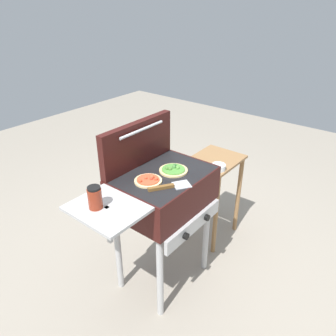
{
  "coord_description": "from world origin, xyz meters",
  "views": [
    {
      "loc": [
        -1.4,
        -1.15,
        1.9
      ],
      "look_at": [
        0.05,
        0.0,
        0.92
      ],
      "focal_mm": 34.49,
      "sensor_mm": 36.0,
      "label": 1
    }
  ],
  "objects_px": {
    "pizza_veggie": "(173,170)",
    "sauce_jar": "(95,198)",
    "pizza_pepperoni": "(148,180)",
    "grill": "(162,194)",
    "prep_table": "(213,182)",
    "spatula": "(170,186)",
    "topping_bowl_near": "(219,167)"
  },
  "relations": [
    {
      "from": "pizza_veggie",
      "to": "sauce_jar",
      "type": "height_order",
      "value": "sauce_jar"
    },
    {
      "from": "pizza_pepperoni",
      "to": "pizza_veggie",
      "type": "bearing_deg",
      "value": -10.27
    },
    {
      "from": "grill",
      "to": "prep_table",
      "type": "distance_m",
      "value": 0.71
    },
    {
      "from": "pizza_veggie",
      "to": "spatula",
      "type": "distance_m",
      "value": 0.21
    },
    {
      "from": "pizza_veggie",
      "to": "pizza_pepperoni",
      "type": "bearing_deg",
      "value": 169.73
    },
    {
      "from": "spatula",
      "to": "prep_table",
      "type": "relative_size",
      "value": 0.33
    },
    {
      "from": "topping_bowl_near",
      "to": "sauce_jar",
      "type": "bearing_deg",
      "value": 171.24
    },
    {
      "from": "pizza_pepperoni",
      "to": "topping_bowl_near",
      "type": "distance_m",
      "value": 0.67
    },
    {
      "from": "prep_table",
      "to": "grill",
      "type": "bearing_deg",
      "value": -179.63
    },
    {
      "from": "pizza_veggie",
      "to": "spatula",
      "type": "xyz_separation_m",
      "value": [
        -0.17,
        -0.11,
        -0.0
      ]
    },
    {
      "from": "topping_bowl_near",
      "to": "grill",
      "type": "bearing_deg",
      "value": 167.95
    },
    {
      "from": "grill",
      "to": "sauce_jar",
      "type": "distance_m",
      "value": 0.55
    },
    {
      "from": "pizza_veggie",
      "to": "prep_table",
      "type": "relative_size",
      "value": 0.25
    },
    {
      "from": "sauce_jar",
      "to": "prep_table",
      "type": "distance_m",
      "value": 1.25
    },
    {
      "from": "pizza_pepperoni",
      "to": "prep_table",
      "type": "height_order",
      "value": "pizza_pepperoni"
    },
    {
      "from": "sauce_jar",
      "to": "prep_table",
      "type": "xyz_separation_m",
      "value": [
        1.18,
        -0.04,
        -0.43
      ]
    },
    {
      "from": "sauce_jar",
      "to": "spatula",
      "type": "relative_size",
      "value": 0.52
    },
    {
      "from": "pizza_pepperoni",
      "to": "sauce_jar",
      "type": "relative_size",
      "value": 1.32
    },
    {
      "from": "grill",
      "to": "topping_bowl_near",
      "type": "height_order",
      "value": "grill"
    },
    {
      "from": "pizza_pepperoni",
      "to": "prep_table",
      "type": "bearing_deg",
      "value": -0.4
    },
    {
      "from": "grill",
      "to": "prep_table",
      "type": "bearing_deg",
      "value": 0.37
    },
    {
      "from": "grill",
      "to": "topping_bowl_near",
      "type": "xyz_separation_m",
      "value": [
        0.53,
        -0.11,
        0.02
      ]
    },
    {
      "from": "sauce_jar",
      "to": "spatula",
      "type": "distance_m",
      "value": 0.45
    },
    {
      "from": "sauce_jar",
      "to": "pizza_veggie",
      "type": "bearing_deg",
      "value": -7.14
    },
    {
      "from": "grill",
      "to": "sauce_jar",
      "type": "height_order",
      "value": "sauce_jar"
    },
    {
      "from": "pizza_veggie",
      "to": "pizza_pepperoni",
      "type": "xyz_separation_m",
      "value": [
        -0.2,
        0.04,
        0.0
      ]
    },
    {
      "from": "pizza_veggie",
      "to": "topping_bowl_near",
      "type": "relative_size",
      "value": 1.77
    },
    {
      "from": "grill",
      "to": "pizza_pepperoni",
      "type": "bearing_deg",
      "value": 175.35
    },
    {
      "from": "prep_table",
      "to": "pizza_veggie",
      "type": "bearing_deg",
      "value": -176.99
    },
    {
      "from": "grill",
      "to": "spatula",
      "type": "xyz_separation_m",
      "value": [
        -0.09,
        -0.13,
        0.15
      ]
    },
    {
      "from": "pizza_pepperoni",
      "to": "topping_bowl_near",
      "type": "height_order",
      "value": "pizza_pepperoni"
    },
    {
      "from": "grill",
      "to": "sauce_jar",
      "type": "relative_size",
      "value": 7.43
    }
  ]
}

